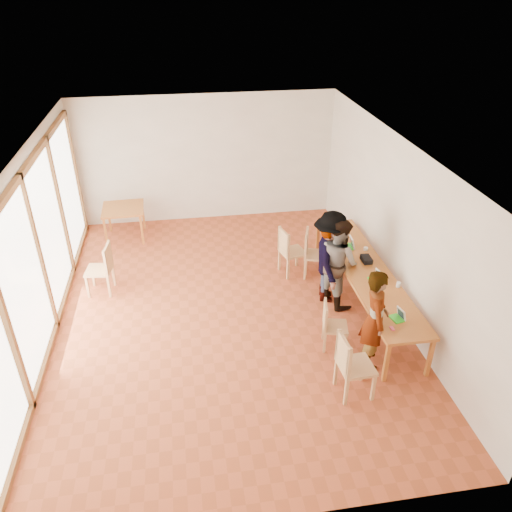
% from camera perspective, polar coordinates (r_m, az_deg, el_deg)
% --- Properties ---
extents(ground, '(8.00, 8.00, 0.00)m').
position_cam_1_polar(ground, '(9.09, -3.42, -6.31)').
color(ground, '#AE4D2A').
rests_on(ground, ground).
extents(wall_back, '(6.00, 0.10, 3.00)m').
position_cam_1_polar(wall_back, '(11.96, -5.67, 10.98)').
color(wall_back, beige).
rests_on(wall_back, ground).
extents(wall_front, '(6.00, 0.10, 3.00)m').
position_cam_1_polar(wall_front, '(5.13, 0.97, -19.12)').
color(wall_front, beige).
rests_on(wall_front, ground).
extents(wall_right, '(0.10, 8.00, 3.00)m').
position_cam_1_polar(wall_right, '(9.02, 15.62, 3.38)').
color(wall_right, beige).
rests_on(wall_right, ground).
extents(window_wall, '(0.10, 8.00, 3.00)m').
position_cam_1_polar(window_wall, '(8.60, -23.75, 0.46)').
color(window_wall, white).
rests_on(window_wall, ground).
extents(ceiling, '(6.00, 8.00, 0.04)m').
position_cam_1_polar(ceiling, '(7.70, -4.11, 12.11)').
color(ceiling, white).
rests_on(ceiling, wall_back).
extents(communal_table, '(0.80, 4.00, 0.75)m').
position_cam_1_polar(communal_table, '(9.08, 12.45, -1.76)').
color(communal_table, '#A56324').
rests_on(communal_table, ground).
extents(side_table, '(0.90, 0.90, 0.75)m').
position_cam_1_polar(side_table, '(11.59, -14.93, 5.01)').
color(side_table, '#A56324').
rests_on(side_table, ground).
extents(chair_near, '(0.51, 0.51, 0.55)m').
position_cam_1_polar(chair_near, '(7.24, 10.66, -11.61)').
color(chair_near, tan).
rests_on(chair_near, ground).
extents(chair_mid, '(0.46, 0.46, 0.44)m').
position_cam_1_polar(chair_mid, '(8.10, 8.48, -7.34)').
color(chair_mid, tan).
rests_on(chair_mid, ground).
extents(chair_far, '(0.56, 0.56, 0.53)m').
position_cam_1_polar(chair_far, '(9.86, 3.71, 1.02)').
color(chair_far, tan).
rests_on(chair_far, ground).
extents(chair_empty, '(0.57, 0.57, 0.52)m').
position_cam_1_polar(chair_empty, '(9.86, 6.32, 0.84)').
color(chair_empty, tan).
rests_on(chair_empty, ground).
extents(chair_spare, '(0.52, 0.52, 0.53)m').
position_cam_1_polar(chair_spare, '(9.70, -17.04, -0.87)').
color(chair_spare, tan).
rests_on(chair_spare, ground).
extents(person_near, '(0.51, 0.67, 1.66)m').
position_cam_1_polar(person_near, '(7.73, 13.43, -7.01)').
color(person_near, gray).
rests_on(person_near, ground).
extents(person_mid, '(0.90, 1.00, 1.68)m').
position_cam_1_polar(person_mid, '(9.01, 9.34, -0.66)').
color(person_mid, gray).
rests_on(person_mid, ground).
extents(person_far, '(0.88, 1.25, 1.76)m').
position_cam_1_polar(person_far, '(9.05, 8.45, -0.14)').
color(person_far, gray).
rests_on(person_far, ground).
extents(laptop_near, '(0.22, 0.24, 0.18)m').
position_cam_1_polar(laptop_near, '(7.93, 16.01, -6.62)').
color(laptop_near, '#30D625').
rests_on(laptop_near, communal_table).
extents(laptop_mid, '(0.23, 0.25, 0.19)m').
position_cam_1_polar(laptop_mid, '(8.76, 13.67, -2.43)').
color(laptop_mid, '#30D625').
rests_on(laptop_mid, communal_table).
extents(laptop_far, '(0.24, 0.27, 0.21)m').
position_cam_1_polar(laptop_far, '(9.68, 10.64, 1.30)').
color(laptop_far, '#30D625').
rests_on(laptop_far, communal_table).
extents(yellow_mug, '(0.16, 0.16, 0.10)m').
position_cam_1_polar(yellow_mug, '(8.32, 13.46, -4.34)').
color(yellow_mug, gold).
rests_on(yellow_mug, communal_table).
extents(green_bottle, '(0.07, 0.07, 0.28)m').
position_cam_1_polar(green_bottle, '(10.06, 8.82, 3.15)').
color(green_bottle, '#18823D').
rests_on(green_bottle, communal_table).
extents(clear_glass, '(0.07, 0.07, 0.09)m').
position_cam_1_polar(clear_glass, '(8.68, 15.96, -3.17)').
color(clear_glass, silver).
rests_on(clear_glass, communal_table).
extents(condiment_cup, '(0.08, 0.08, 0.06)m').
position_cam_1_polar(condiment_cup, '(9.65, 12.43, 0.81)').
color(condiment_cup, white).
rests_on(condiment_cup, communal_table).
extents(pink_phone, '(0.05, 0.10, 0.01)m').
position_cam_1_polar(pink_phone, '(7.72, 15.30, -8.00)').
color(pink_phone, '#F24A71').
rests_on(pink_phone, communal_table).
extents(black_pouch, '(0.16, 0.26, 0.09)m').
position_cam_1_polar(black_pouch, '(9.28, 12.50, -0.36)').
color(black_pouch, black).
rests_on(black_pouch, communal_table).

